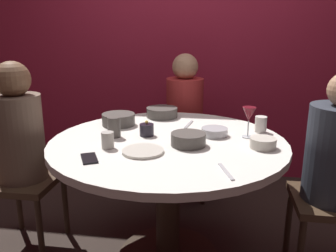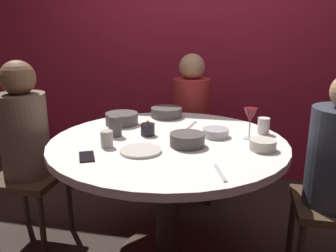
# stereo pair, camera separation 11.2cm
# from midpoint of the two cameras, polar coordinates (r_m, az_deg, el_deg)

# --- Properties ---
(back_wall) EXTENTS (6.00, 0.10, 2.60)m
(back_wall) POSITION_cam_midpoint_polar(r_m,az_deg,el_deg) (3.25, 2.82, 14.64)
(back_wall) COLOR maroon
(back_wall) RESTS_ON ground
(dining_table) EXTENTS (1.31, 1.31, 0.76)m
(dining_table) POSITION_cam_midpoint_polar(r_m,az_deg,el_deg) (2.01, -1.61, -6.64)
(dining_table) COLOR silver
(dining_table) RESTS_ON ground
(seated_diner_left) EXTENTS (0.40, 0.40, 1.18)m
(seated_diner_left) POSITION_cam_midpoint_polar(r_m,az_deg,el_deg) (2.29, -24.30, -1.72)
(seated_diner_left) COLOR #3F2D1E
(seated_diner_left) RESTS_ON ground
(seated_diner_back) EXTENTS (0.40, 0.40, 1.17)m
(seated_diner_back) POSITION_cam_midpoint_polar(r_m,az_deg,el_deg) (2.81, 1.57, 2.58)
(seated_diner_back) COLOR #3F2D1E
(seated_diner_back) RESTS_ON ground
(candle_holder) EXTENTS (0.08, 0.08, 0.09)m
(candle_holder) POSITION_cam_midpoint_polar(r_m,az_deg,el_deg) (2.03, -5.05, -0.61)
(candle_holder) COLOR black
(candle_holder) RESTS_ON dining_table
(wine_glass) EXTENTS (0.08, 0.08, 0.18)m
(wine_glass) POSITION_cam_midpoint_polar(r_m,az_deg,el_deg) (2.00, 11.43, 1.69)
(wine_glass) COLOR silver
(wine_glass) RESTS_ON dining_table
(dinner_plate) EXTENTS (0.21, 0.21, 0.01)m
(dinner_plate) POSITION_cam_midpoint_polar(r_m,az_deg,el_deg) (1.77, -5.92, -4.10)
(dinner_plate) COLOR beige
(dinner_plate) RESTS_ON dining_table
(cell_phone) EXTENTS (0.13, 0.16, 0.01)m
(cell_phone) POSITION_cam_midpoint_polar(r_m,az_deg,el_deg) (1.73, -14.49, -5.12)
(cell_phone) COLOR black
(cell_phone) RESTS_ON dining_table
(bowl_serving_large) EXTENTS (0.15, 0.15, 0.05)m
(bowl_serving_large) POSITION_cam_midpoint_polar(r_m,az_deg,el_deg) (2.03, 5.99, -0.96)
(bowl_serving_large) COLOR #B7B7BC
(bowl_serving_large) RESTS_ON dining_table
(bowl_salad_center) EXTENTS (0.21, 0.21, 0.07)m
(bowl_salad_center) POSITION_cam_midpoint_polar(r_m,az_deg,el_deg) (2.44, -2.30, 2.22)
(bowl_salad_center) COLOR #4C4742
(bowl_salad_center) RESTS_ON dining_table
(bowl_small_white) EXTENTS (0.14, 0.14, 0.05)m
(bowl_small_white) POSITION_cam_midpoint_polar(r_m,az_deg,el_deg) (1.87, 13.50, -2.70)
(bowl_small_white) COLOR beige
(bowl_small_white) RESTS_ON dining_table
(bowl_sauce_side) EXTENTS (0.21, 0.21, 0.07)m
(bowl_sauce_side) POSITION_cam_midpoint_polar(r_m,az_deg,el_deg) (2.27, -9.44, 1.06)
(bowl_sauce_side) COLOR #4C4742
(bowl_sauce_side) RESTS_ON dining_table
(bowl_rice_portion) EXTENTS (0.18, 0.18, 0.07)m
(bowl_rice_portion) POSITION_cam_midpoint_polar(r_m,az_deg,el_deg) (1.85, 1.59, -2.19)
(bowl_rice_portion) COLOR #4C4742
(bowl_rice_portion) RESTS_ON dining_table
(cup_near_candle) EXTENTS (0.06, 0.06, 0.09)m
(cup_near_candle) POSITION_cam_midpoint_polar(r_m,az_deg,el_deg) (1.84, -11.48, -2.28)
(cup_near_candle) COLOR #B2ADA3
(cup_near_candle) RESTS_ON dining_table
(cup_by_left_diner) EXTENTS (0.07, 0.07, 0.09)m
(cup_by_left_diner) POSITION_cam_midpoint_polar(r_m,az_deg,el_deg) (2.14, 13.37, 0.26)
(cup_by_left_diner) COLOR silver
(cup_by_left_diner) RESTS_ON dining_table
(cup_by_right_diner) EXTENTS (0.07, 0.07, 0.12)m
(cup_by_right_diner) POSITION_cam_midpoint_polar(r_m,az_deg,el_deg) (2.02, -10.33, -0.20)
(cup_by_right_diner) COLOR #4C4742
(cup_by_right_diner) RESTS_ON dining_table
(fork_near_plate) EXTENTS (0.07, 0.18, 0.01)m
(fork_near_plate) POSITION_cam_midpoint_polar(r_m,az_deg,el_deg) (1.54, 7.32, -7.35)
(fork_near_plate) COLOR #B7B7BC
(fork_near_plate) RESTS_ON dining_table
(knife_near_plate) EXTENTS (0.04, 0.18, 0.01)m
(knife_near_plate) POSITION_cam_midpoint_polar(r_m,az_deg,el_deg) (2.25, 1.96, 0.26)
(knife_near_plate) COLOR #B7B7BC
(knife_near_plate) RESTS_ON dining_table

